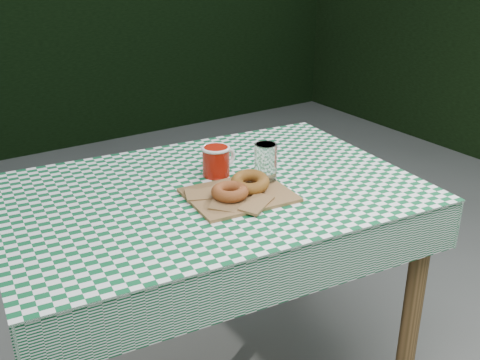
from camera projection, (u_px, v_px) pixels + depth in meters
name	position (u px, v px, depth m)	size (l,w,h in m)	color
table	(211.00, 295.00, 1.83)	(1.20, 0.80, 0.75)	#51381C
tablecloth	(209.00, 189.00, 1.68)	(1.22, 0.82, 0.01)	#0C5129
paper_bag	(239.00, 194.00, 1.62)	(0.29, 0.23, 0.02)	olive
bagel_front	(230.00, 192.00, 1.58)	(0.11, 0.11, 0.03)	brown
bagel_back	(250.00, 182.00, 1.64)	(0.11, 0.11, 0.04)	brown
coffee_mug	(216.00, 161.00, 1.75)	(0.17, 0.17, 0.09)	#9E170A
drinking_glass	(266.00, 164.00, 1.70)	(0.07, 0.07, 0.12)	white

